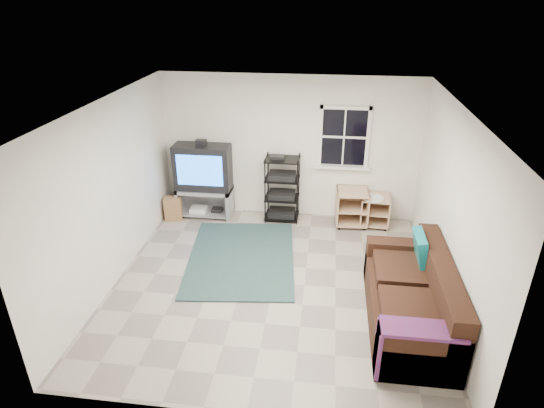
# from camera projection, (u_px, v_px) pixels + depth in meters

# --- Properties ---
(room) EXTENTS (4.60, 4.62, 4.60)m
(room) POSITION_uv_depth(u_px,v_px,m) (344.00, 141.00, 7.93)
(room) COLOR gray
(room) RESTS_ON ground
(tv_unit) EXTENTS (1.01, 0.50, 1.48)m
(tv_unit) POSITION_uv_depth(u_px,v_px,m) (203.00, 175.00, 8.28)
(tv_unit) COLOR #94949C
(tv_unit) RESTS_ON ground
(av_rack) EXTENTS (0.61, 0.45, 1.23)m
(av_rack) POSITION_uv_depth(u_px,v_px,m) (282.00, 192.00, 8.27)
(av_rack) COLOR black
(av_rack) RESTS_ON ground
(side_table_left) EXTENTS (0.58, 0.58, 0.66)m
(side_table_left) POSITION_uv_depth(u_px,v_px,m) (352.00, 205.00, 8.19)
(side_table_left) COLOR tan
(side_table_left) RESTS_ON ground
(side_table_right) EXTENTS (0.54, 0.55, 0.58)m
(side_table_right) POSITION_uv_depth(u_px,v_px,m) (375.00, 208.00, 8.16)
(side_table_right) COLOR tan
(side_table_right) RESTS_ON ground
(sofa) EXTENTS (0.95, 2.15, 0.98)m
(sofa) POSITION_uv_depth(u_px,v_px,m) (412.00, 300.00, 5.72)
(sofa) COLOR black
(sofa) RESTS_ON ground
(shag_rug) EXTENTS (1.88, 2.42, 0.03)m
(shag_rug) POSITION_uv_depth(u_px,v_px,m) (241.00, 257.00, 7.24)
(shag_rug) COLOR #2F2014
(shag_rug) RESTS_ON ground
(paper_bag) EXTENTS (0.34, 0.26, 0.44)m
(paper_bag) POSITION_uv_depth(u_px,v_px,m) (173.00, 209.00, 8.37)
(paper_bag) COLOR #9C6B46
(paper_bag) RESTS_ON ground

